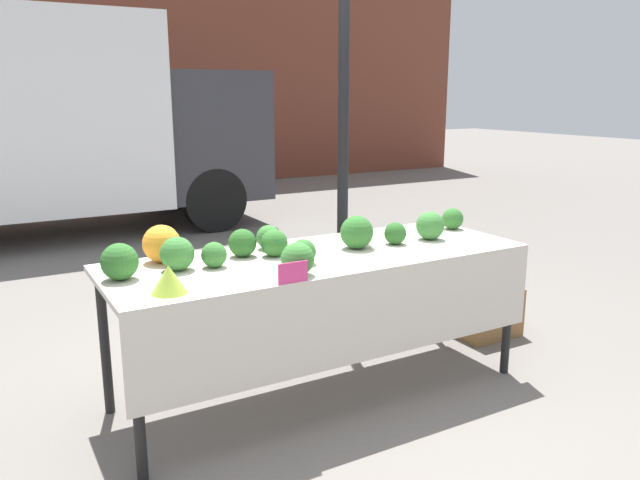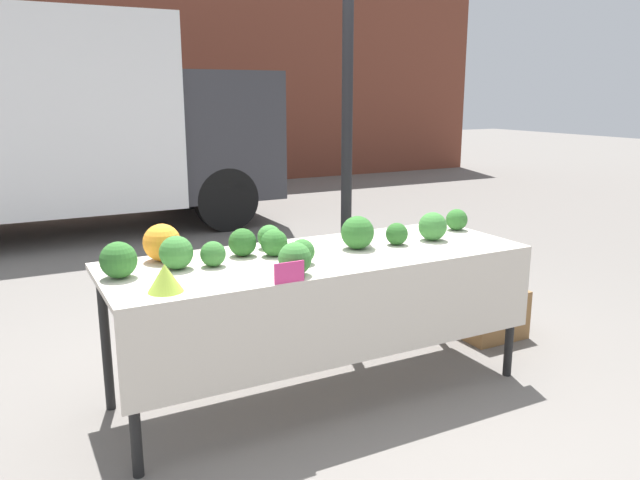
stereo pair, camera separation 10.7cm
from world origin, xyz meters
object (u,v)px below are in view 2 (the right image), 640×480
(parked_truck, at_px, (65,120))
(orange_cauliflower, at_px, (162,243))
(price_sign, at_px, (289,272))
(produce_crate, at_px, (488,312))

(parked_truck, xyz_separation_m, orange_cauliflower, (-0.09, -4.92, -0.45))
(orange_cauliflower, relative_size, price_sign, 1.29)
(price_sign, bearing_deg, parked_truck, 93.40)
(orange_cauliflower, distance_m, produce_crate, 2.33)
(price_sign, height_order, produce_crate, price_sign)
(parked_truck, bearing_deg, price_sign, -86.60)
(orange_cauliflower, bearing_deg, price_sign, -57.42)
(parked_truck, xyz_separation_m, produce_crate, (2.13, -4.99, -1.18))
(orange_cauliflower, bearing_deg, produce_crate, -1.77)
(produce_crate, bearing_deg, price_sign, -161.85)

